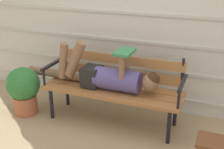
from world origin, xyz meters
name	(u,v)px	position (x,y,z in m)	size (l,w,h in m)	color
ground_plane	(108,126)	(0.00, 0.00, 0.00)	(12.00, 12.00, 0.00)	tan
house_siding	(129,12)	(0.00, 0.69, 1.21)	(4.84, 0.08, 2.41)	beige
park_bench	(114,84)	(0.00, 0.20, 0.46)	(1.61, 0.51, 0.81)	#9E6638
reclining_person	(106,75)	(-0.08, 0.13, 0.58)	(1.71, 0.26, 0.56)	#514784
potted_plant	(24,88)	(-1.09, -0.07, 0.33)	(0.41, 0.41, 0.60)	#AD5B3D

